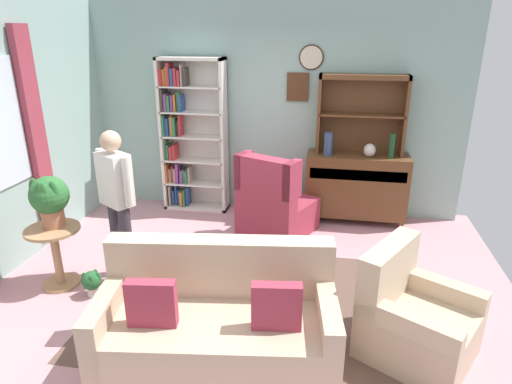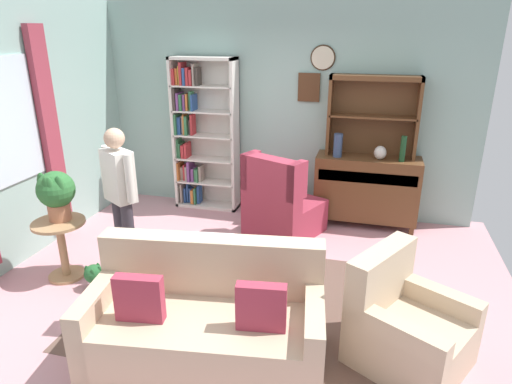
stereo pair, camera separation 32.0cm
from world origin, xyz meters
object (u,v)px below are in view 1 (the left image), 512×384
Objects in this scene: sideboard_hutch at (362,103)px; wingback_chair at (274,206)px; potted_plant_large at (49,198)px; vase_round at (370,150)px; bookshelf at (188,135)px; armchair_floral at (414,321)px; bottle_wine at (392,146)px; vase_tall at (328,144)px; plant_stand at (56,250)px; person_reading at (117,196)px; sideboard at (356,185)px; couch_floral at (218,323)px; potted_plant_small at (92,282)px; book_stack at (230,255)px; coffee_table at (240,269)px.

sideboard_hutch is 1.05× the size of wingback_chair.
vase_round is at bearing 33.46° from potted_plant_large.
bookshelf is 2.00× the size of armchair_floral.
vase_tall is at bearing 179.34° from bottle_wine.
wingback_chair is 2.51m from plant_stand.
vase_round is 0.11× the size of person_reading.
sideboard is at bearing 152.83° from vase_round.
bottle_wine is 3.32m from person_reading.
potted_plant_small is (-1.42, 0.61, -0.16)m from couch_floral.
sideboard_hutch is 0.58× the size of couch_floral.
vase_tall reaches higher than potted_plant_large.
book_stack is (1.08, -2.13, -0.62)m from bookshelf.
potted_plant_large is (-2.97, -2.12, 0.42)m from sideboard.
book_stack is at bearing -7.08° from person_reading.
wingback_chair is 1.97m from person_reading.
couch_floral is 1.81× the size of wingback_chair.
plant_stand is 0.79× the size of coffee_table.
coffee_table is at bearing 6.20° from potted_plant_small.
potted_plant_large is at bearing -148.91° from bottle_wine.
armchair_floral is at bearing 12.36° from couch_floral.
coffee_table is (-1.11, -2.13, -0.16)m from sideboard.
sideboard is 1.62× the size of coffee_table.
person_reading is (0.15, 0.38, 0.75)m from potted_plant_small.
vase_tall is 2.28m from coffee_table.
potted_plant_small is (-0.24, -2.37, -0.91)m from bookshelf.
sideboard is 1.24× the size of wingback_chair.
person_reading is (-1.27, 1.00, 0.59)m from couch_floral.
couch_floral is 0.77m from coffee_table.
sideboard is 3.67m from potted_plant_large.
vase_tall is (-0.39, -0.19, -0.49)m from sideboard_hutch.
potted_plant_large is at bearing 158.84° from potted_plant_small.
person_reading reaches higher than vase_round.
armchair_floral is (0.26, -2.50, -0.72)m from vase_round.
couch_floral is at bearing -38.10° from person_reading.
couch_floral is at bearing -23.22° from potted_plant_small.
sideboard is 2.55× the size of potted_plant_large.
armchair_floral is 2.06× the size of potted_plant_large.
bottle_wine is 0.50× the size of plant_stand.
coffee_table is at bearing 0.99° from plant_stand.
person_reading is (-2.78, -1.81, -0.17)m from bottle_wine.
potted_plant_small is at bearing -134.33° from vase_tall.
person_reading is at bearing -136.96° from wingback_chair.
book_stack is at bearing -129.52° from bottle_wine.
bottle_wine is (2.69, -0.17, 0.02)m from bookshelf.
plant_stand is at bearing -179.01° from coffee_table.
potted_plant_large is at bearing -144.54° from sideboard.
plant_stand is (-3.10, -2.09, -0.62)m from vase_round.
wingback_chair is at bearing 43.04° from person_reading.
bookshelf is 2.62× the size of coffee_table.
couch_floral is (-0.73, -2.81, -0.76)m from vase_tall.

